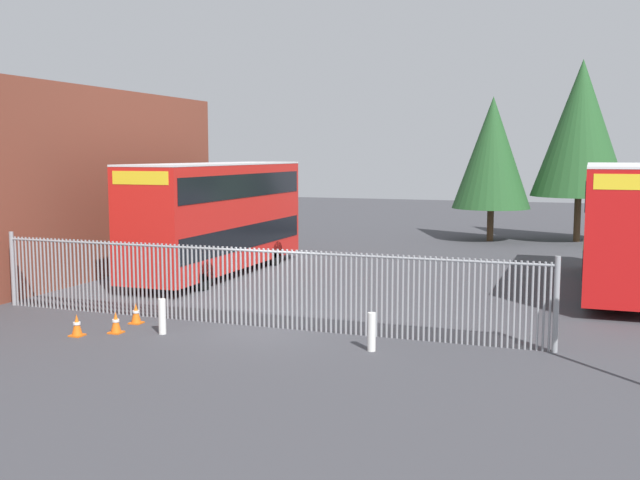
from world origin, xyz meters
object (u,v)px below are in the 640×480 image
traffic_cone_by_gate (136,314)px  traffic_cone_near_kerb (116,323)px  double_decker_bus_behind_fence_left (623,222)px  bollard_center_front (372,332)px  bollard_near_left (162,316)px  traffic_cone_mid_forecourt (77,325)px  double_decker_bus_near_gate (219,214)px

traffic_cone_by_gate → traffic_cone_near_kerb: (0.14, -1.15, 0.00)m
double_decker_bus_behind_fence_left → traffic_cone_near_kerb: bearing=-138.8°
bollard_center_front → double_decker_bus_behind_fence_left: bearing=60.7°
traffic_cone_near_kerb → double_decker_bus_behind_fence_left: bearing=41.2°
bollard_near_left → traffic_cone_near_kerb: (-1.22, -0.35, -0.19)m
traffic_cone_mid_forecourt → bollard_near_left: bearing=26.1°
double_decker_bus_behind_fence_left → traffic_cone_mid_forecourt: size_ratio=18.32×
bollard_center_front → bollard_near_left: bearing=-177.5°
bollard_center_front → traffic_cone_by_gate: size_ratio=1.61×
traffic_cone_by_gate → double_decker_bus_behind_fence_left: bearing=37.8°
bollard_near_left → traffic_cone_by_gate: bearing=149.5°
traffic_cone_by_gate → traffic_cone_mid_forecourt: same height
double_decker_bus_near_gate → bollard_near_left: double_decker_bus_near_gate is taller
traffic_cone_by_gate → traffic_cone_near_kerb: size_ratio=1.00×
bollard_near_left → traffic_cone_mid_forecourt: (-1.99, -0.97, -0.19)m
bollard_near_left → traffic_cone_by_gate: 1.59m
bollard_center_front → traffic_cone_mid_forecourt: 7.81m
bollard_near_left → bollard_center_front: size_ratio=1.00×
double_decker_bus_behind_fence_left → bollard_near_left: (-11.73, -10.96, -1.95)m
double_decker_bus_behind_fence_left → traffic_cone_by_gate: 16.70m
double_decker_bus_behind_fence_left → bollard_near_left: size_ratio=11.38×
traffic_cone_mid_forecourt → double_decker_bus_behind_fence_left: bearing=41.0°
double_decker_bus_behind_fence_left → traffic_cone_near_kerb: 17.32m
double_decker_bus_near_gate → bollard_center_front: double_decker_bus_near_gate is taller
traffic_cone_by_gate → traffic_cone_near_kerb: 1.16m
bollard_center_front → traffic_cone_mid_forecourt: bearing=-171.0°
double_decker_bus_near_gate → double_decker_bus_behind_fence_left: size_ratio=1.00×
traffic_cone_by_gate → bollard_center_front: bearing=-4.4°
traffic_cone_mid_forecourt → bollard_center_front: bearing=9.0°
double_decker_bus_near_gate → traffic_cone_near_kerb: bearing=-78.5°
bollard_near_left → traffic_cone_mid_forecourt: bollard_near_left is taller
double_decker_bus_behind_fence_left → traffic_cone_near_kerb: (-12.94, -11.31, -2.13)m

